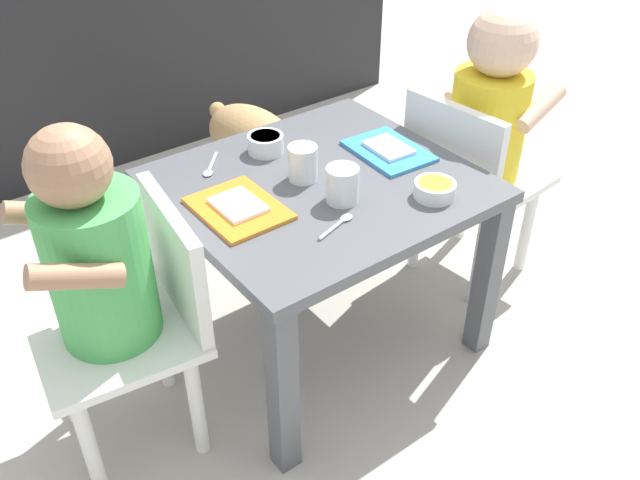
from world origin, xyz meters
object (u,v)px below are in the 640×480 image
at_px(water_cup_left, 303,165).
at_px(water_cup_right, 342,186).
at_px(seated_child_right, 486,120).
at_px(food_tray_left, 238,208).
at_px(food_tray_right, 388,150).
at_px(veggie_bowl_far, 435,189).
at_px(spoon_by_right_tray, 210,167).
at_px(dog, 260,143).
at_px(veggie_bowl_near, 266,143).
at_px(spoon_by_left_tray, 339,224).
at_px(seated_child_left, 105,267).
at_px(dining_table, 320,210).

distance_m(water_cup_left, water_cup_right, 0.11).
distance_m(seated_child_right, food_tray_left, 0.65).
xyz_separation_m(food_tray_right, veggie_bowl_far, (-0.05, -0.19, 0.01)).
height_order(food_tray_left, spoon_by_right_tray, food_tray_left).
height_order(dog, veggie_bowl_near, veggie_bowl_near).
bearing_deg(veggie_bowl_near, veggie_bowl_far, -65.21).
bearing_deg(spoon_by_left_tray, spoon_by_right_tray, 104.56).
xyz_separation_m(food_tray_right, water_cup_left, (-0.21, 0.02, 0.03)).
bearing_deg(seated_child_left, dining_table, 1.26).
xyz_separation_m(dog, veggie_bowl_far, (-0.08, -0.76, 0.24)).
height_order(dog, veggie_bowl_far, veggie_bowl_far).
bearing_deg(dining_table, spoon_by_right_tray, 130.84).
height_order(water_cup_left, water_cup_right, water_cup_left).
bearing_deg(dining_table, food_tray_right, 1.59).
relative_size(food_tray_right, water_cup_left, 2.61).
xyz_separation_m(seated_child_right, veggie_bowl_far, (-0.32, -0.16, 0.01)).
bearing_deg(dining_table, water_cup_right, -97.24).
bearing_deg(spoon_by_right_tray, dog, 47.31).
bearing_deg(veggie_bowl_far, seated_child_left, 164.01).
distance_m(dining_table, spoon_by_right_tray, 0.24).
bearing_deg(food_tray_right, dining_table, -178.41).
bearing_deg(water_cup_left, food_tray_right, -5.61).
bearing_deg(food_tray_right, spoon_by_right_tray, 153.37).
bearing_deg(water_cup_right, veggie_bowl_near, 92.23).
bearing_deg(water_cup_left, spoon_by_right_tray, 130.65).
bearing_deg(spoon_by_left_tray, veggie_bowl_far, -9.48).
height_order(seated_child_left, veggie_bowl_near, seated_child_left).
relative_size(water_cup_right, spoon_by_left_tray, 0.72).
xyz_separation_m(dog, spoon_by_right_tray, (-0.37, -0.40, 0.23)).
height_order(dining_table, seated_child_right, seated_child_right).
bearing_deg(veggie_bowl_near, food_tray_left, -136.14).
xyz_separation_m(dog, food_tray_right, (-0.03, -0.57, 0.23)).
bearing_deg(water_cup_right, dog, 71.04).
relative_size(seated_child_right, water_cup_right, 9.70).
bearing_deg(water_cup_left, veggie_bowl_near, 88.86).
relative_size(veggie_bowl_far, spoon_by_right_tray, 0.98).
bearing_deg(food_tray_left, water_cup_right, -26.88).
distance_m(dining_table, water_cup_left, 0.11).
bearing_deg(dog, veggie_bowl_far, -95.69).
bearing_deg(spoon_by_left_tray, seated_child_right, 12.91).
bearing_deg(seated_child_left, water_cup_right, -9.46).
relative_size(dining_table, veggie_bowl_far, 7.35).
height_order(dining_table, veggie_bowl_near, veggie_bowl_near).
bearing_deg(water_cup_right, dining_table, 82.76).
bearing_deg(dog, dining_table, -110.58).
relative_size(food_tray_left, veggie_bowl_near, 2.40).
bearing_deg(water_cup_right, water_cup_left, 96.47).
height_order(dog, water_cup_right, water_cup_right).
xyz_separation_m(seated_child_right, spoon_by_left_tray, (-0.53, -0.12, -0.01)).
bearing_deg(seated_child_right, veggie_bowl_far, -154.04).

